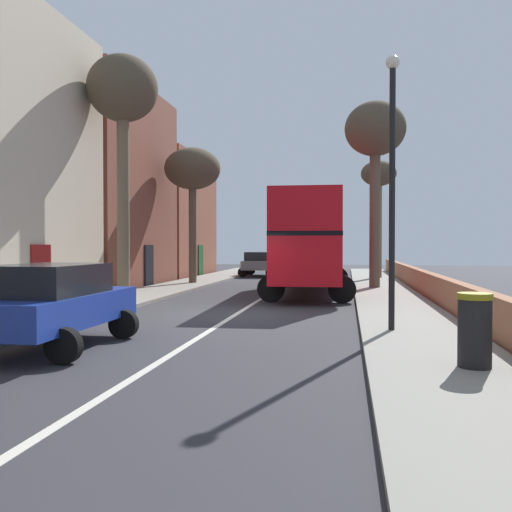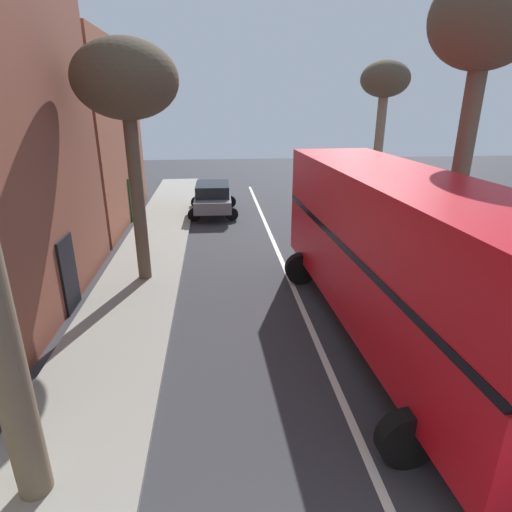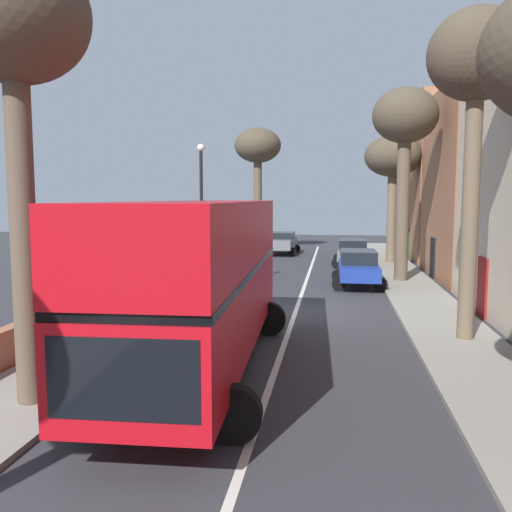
{
  "view_description": "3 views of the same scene",
  "coord_description": "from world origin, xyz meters",
  "px_view_note": "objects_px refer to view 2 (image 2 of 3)",
  "views": [
    {
      "loc": [
        3.28,
        -15.92,
        2.07
      ],
      "look_at": [
        -0.03,
        3.63,
        1.68
      ],
      "focal_mm": 37.72,
      "sensor_mm": 36.0,
      "label": 1
    },
    {
      "loc": [
        -2.34,
        -1.44,
        5.52
      ],
      "look_at": [
        -1.52,
        6.99,
        2.37
      ],
      "focal_mm": 29.17,
      "sensor_mm": 36.0,
      "label": 2
    },
    {
      "loc": [
        -1.36,
        19.26,
        4.13
      ],
      "look_at": [
        1.25,
        1.45,
        2.19
      ],
      "focal_mm": 37.58,
      "sensor_mm": 36.0,
      "label": 3
    }
  ],
  "objects_px": {
    "street_tree_right_1": "(384,89)",
    "double_decker_bus": "(395,250)",
    "parked_car_grey_left_2": "(213,197)",
    "street_tree_left_4": "(126,85)",
    "street_tree_right_5": "(485,30)"
  },
  "relations": [
    {
      "from": "double_decker_bus",
      "to": "street_tree_right_1",
      "type": "distance_m",
      "value": 11.56
    },
    {
      "from": "street_tree_left_4",
      "to": "street_tree_right_5",
      "type": "height_order",
      "value": "street_tree_right_5"
    },
    {
      "from": "parked_car_grey_left_2",
      "to": "street_tree_right_1",
      "type": "height_order",
      "value": "street_tree_right_1"
    },
    {
      "from": "parked_car_grey_left_2",
      "to": "street_tree_left_4",
      "type": "xyz_separation_m",
      "value": [
        -2.23,
        -8.41,
        5.03
      ]
    },
    {
      "from": "street_tree_right_1",
      "to": "street_tree_right_5",
      "type": "xyz_separation_m",
      "value": [
        -0.61,
        -7.78,
        1.18
      ]
    },
    {
      "from": "street_tree_right_1",
      "to": "street_tree_left_4",
      "type": "height_order",
      "value": "street_tree_right_1"
    },
    {
      "from": "parked_car_grey_left_2",
      "to": "street_tree_left_4",
      "type": "bearing_deg",
      "value": -104.87
    },
    {
      "from": "parked_car_grey_left_2",
      "to": "street_tree_right_1",
      "type": "distance_m",
      "value": 9.48
    },
    {
      "from": "parked_car_grey_left_2",
      "to": "street_tree_left_4",
      "type": "relative_size",
      "value": 0.62
    },
    {
      "from": "parked_car_grey_left_2",
      "to": "street_tree_right_5",
      "type": "height_order",
      "value": "street_tree_right_5"
    },
    {
      "from": "street_tree_right_1",
      "to": "double_decker_bus",
      "type": "bearing_deg",
      "value": -108.45
    },
    {
      "from": "double_decker_bus",
      "to": "parked_car_grey_left_2",
      "type": "distance_m",
      "value": 13.42
    },
    {
      "from": "double_decker_bus",
      "to": "parked_car_grey_left_2",
      "type": "height_order",
      "value": "double_decker_bus"
    },
    {
      "from": "parked_car_grey_left_2",
      "to": "street_tree_left_4",
      "type": "distance_m",
      "value": 10.05
    },
    {
      "from": "street_tree_left_4",
      "to": "street_tree_right_5",
      "type": "xyz_separation_m",
      "value": [
        9.3,
        -1.64,
        1.25
      ]
    }
  ]
}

